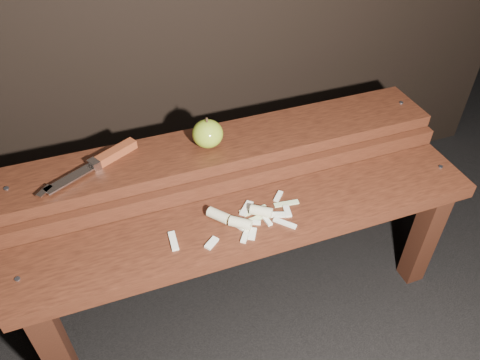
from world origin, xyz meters
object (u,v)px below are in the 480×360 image
object	(u,v)px
bench_front_tier	(256,237)
apple	(208,134)
bench_rear_tier	(227,166)
knife	(105,159)

from	to	relation	value
bench_front_tier	apple	world-z (taller)	apple
bench_rear_tier	apple	world-z (taller)	apple
bench_rear_tier	knife	xyz separation A→B (m)	(-0.32, 0.02, 0.10)
bench_rear_tier	knife	distance (m)	0.34
bench_rear_tier	apple	xyz separation A→B (m)	(-0.05, 0.00, 0.12)
bench_front_tier	bench_rear_tier	size ratio (longest dim) A/B	1.00
bench_front_tier	apple	size ratio (longest dim) A/B	13.88
bench_rear_tier	apple	distance (m)	0.13
bench_rear_tier	apple	size ratio (longest dim) A/B	13.88
apple	knife	xyz separation A→B (m)	(-0.27, 0.02, -0.03)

